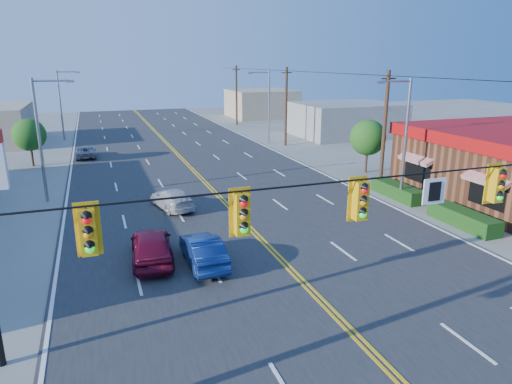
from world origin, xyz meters
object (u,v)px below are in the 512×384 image
object	(u,v)px
car_magenta	(152,247)
car_silver	(86,152)
car_white	(172,200)
signal_span	(393,215)
car_blue	(203,251)

from	to	relation	value
car_magenta	car_silver	world-z (taller)	car_magenta
car_magenta	car_white	distance (m)	7.96
signal_span	car_blue	size ratio (longest dim) A/B	5.87
car_white	car_silver	size ratio (longest dim) A/B	1.05
car_blue	car_magenta	bearing A→B (deg)	-28.04
signal_span	car_white	world-z (taller)	signal_span
car_blue	car_silver	world-z (taller)	car_blue
car_white	car_silver	xyz separation A→B (m)	(-5.16, 18.58, -0.06)
car_blue	car_silver	distance (m)	27.80
car_white	car_silver	world-z (taller)	car_white
signal_span	car_silver	xyz separation A→B (m)	(-8.46, 36.19, -4.33)
car_magenta	car_silver	xyz separation A→B (m)	(-2.92, 26.22, -0.22)
car_white	car_silver	bearing A→B (deg)	-87.00
car_magenta	car_white	xyz separation A→B (m)	(2.23, 7.64, -0.16)
car_magenta	signal_span	bearing A→B (deg)	123.55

